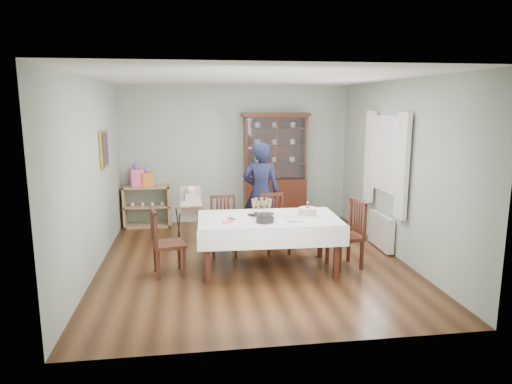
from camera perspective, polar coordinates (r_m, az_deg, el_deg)
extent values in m
plane|color=#593319|center=(6.98, -0.45, -8.61)|extent=(5.00, 5.00, 0.00)
plane|color=#9EAA99|center=(9.12, -2.54, 4.69)|extent=(4.50, 0.00, 4.50)
plane|color=#9EAA99|center=(6.75, -19.79, 1.88)|extent=(0.00, 5.00, 5.00)
plane|color=#9EAA99|center=(7.30, 17.34, 2.67)|extent=(0.00, 5.00, 5.00)
plane|color=white|center=(6.60, -0.49, 14.09)|extent=(5.00, 5.00, 0.00)
cube|color=#421F10|center=(6.46, 1.58, -3.56)|extent=(1.93, 1.10, 0.06)
cube|color=silver|center=(6.45, 1.58, -3.26)|extent=(2.03, 1.20, 0.01)
cube|color=#421F10|center=(9.13, 2.34, -1.02)|extent=(1.20, 0.45, 0.90)
cube|color=white|center=(8.79, 2.62, 5.44)|extent=(1.12, 0.01, 1.16)
cube|color=#421F10|center=(8.94, 2.43, 9.64)|extent=(1.30, 0.48, 0.07)
cube|color=tan|center=(9.15, -13.34, -4.05)|extent=(0.90, 0.38, 0.04)
cube|color=tan|center=(9.06, -13.44, -1.73)|extent=(0.90, 0.38, 0.03)
cube|color=tan|center=(8.99, -13.55, 0.64)|extent=(0.90, 0.38, 0.04)
cube|color=tan|center=(9.11, -16.07, -1.79)|extent=(0.04, 0.38, 0.80)
cube|color=tan|center=(9.03, -10.79, -1.67)|extent=(0.04, 0.38, 0.80)
cube|color=gold|center=(7.48, -18.49, 5.10)|extent=(0.04, 0.48, 0.58)
cube|color=white|center=(7.53, 16.25, 4.50)|extent=(0.04, 1.02, 1.22)
cube|color=silver|center=(6.96, 17.84, 3.09)|extent=(0.07, 0.30, 1.55)
cube|color=silver|center=(8.09, 14.04, 4.30)|extent=(0.07, 0.30, 1.55)
cube|color=white|center=(7.74, 15.36, -4.73)|extent=(0.10, 0.80, 0.55)
cube|color=#421F10|center=(7.15, -4.04, -4.62)|extent=(0.41, 0.41, 0.05)
cube|color=#421F10|center=(7.27, -4.17, -2.30)|extent=(0.39, 0.04, 0.49)
cube|color=#421F10|center=(7.25, 2.44, -4.35)|extent=(0.48, 0.48, 0.05)
cube|color=#421F10|center=(7.36, 1.96, -2.06)|extent=(0.40, 0.10, 0.49)
cube|color=#421F10|center=(6.45, -10.85, -6.44)|extent=(0.51, 0.51, 0.05)
cube|color=#421F10|center=(6.35, -12.64, -4.35)|extent=(0.13, 0.40, 0.50)
cube|color=#421F10|center=(6.73, 11.04, -5.55)|extent=(0.52, 0.52, 0.05)
cube|color=#421F10|center=(6.77, 12.58, -3.17)|extent=(0.12, 0.42, 0.52)
imported|color=black|center=(7.72, 0.65, -0.10)|extent=(0.70, 0.53, 1.72)
cube|color=tan|center=(7.65, -8.14, -1.93)|extent=(0.34, 0.31, 0.24)
cube|color=tan|center=(7.61, -8.18, -0.48)|extent=(0.34, 0.07, 0.28)
cube|color=tan|center=(7.63, -8.15, -1.35)|extent=(0.36, 0.17, 0.03)
cube|color=#B4A4C7|center=(7.61, -8.17, -0.77)|extent=(0.18, 0.14, 0.18)
sphere|color=beige|center=(7.59, -8.20, 0.25)|extent=(0.15, 0.15, 0.15)
cylinder|color=silver|center=(6.54, 0.69, -2.94)|extent=(0.40, 0.40, 0.01)
torus|color=silver|center=(6.54, 0.69, -2.85)|extent=(0.40, 0.40, 0.02)
cylinder|color=white|center=(6.61, 6.44, -2.86)|extent=(0.30, 0.30, 0.02)
cylinder|color=brown|center=(6.59, 6.45, -2.41)|extent=(0.26, 0.26, 0.09)
cylinder|color=silver|center=(6.58, 6.46, -2.00)|extent=(0.26, 0.26, 0.01)
cylinder|color=#F24C4C|center=(6.57, 6.47, -1.62)|extent=(0.01, 0.01, 0.07)
sphere|color=yellow|center=(6.57, 6.48, -1.27)|extent=(0.02, 0.02, 0.02)
cylinder|color=black|center=(6.18, 1.05, -3.31)|extent=(0.25, 0.25, 0.11)
cylinder|color=white|center=(6.21, 3.05, -3.35)|extent=(0.23, 0.23, 0.09)
cube|color=#FA5C99|center=(6.20, -3.53, -3.73)|extent=(0.15, 0.15, 0.02)
cube|color=silver|center=(6.23, 4.44, -3.69)|extent=(0.29, 0.17, 0.01)
cube|color=#FA5C99|center=(8.95, -14.63, 1.76)|extent=(0.28, 0.22, 0.33)
sphere|color=#E533B2|center=(8.92, -14.70, 3.16)|extent=(0.13, 0.13, 0.13)
cube|color=orange|center=(8.94, -13.42, 1.56)|extent=(0.23, 0.19, 0.26)
sphere|color=#E533B2|center=(8.91, -13.47, 2.70)|extent=(0.12, 0.12, 0.12)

